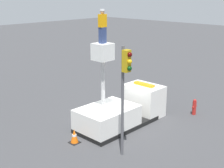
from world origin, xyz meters
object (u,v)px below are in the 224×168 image
at_px(traffic_light_pole, 125,81).
at_px(traffic_cone_rear, 74,136).
at_px(bucket_truck, 122,110).
at_px(fire_hydrant, 194,107).
at_px(worker, 102,26).

bearing_deg(traffic_light_pole, traffic_cone_rear, 106.61).
distance_m(bucket_truck, traffic_light_pole, 4.79).
relative_size(bucket_truck, fire_hydrant, 5.56).
bearing_deg(worker, bucket_truck, 0.00).
height_order(worker, fire_hydrant, worker).
height_order(bucket_truck, worker, worker).
xyz_separation_m(traffic_light_pole, fire_hydrant, (7.10, 0.25, -3.28)).
bearing_deg(fire_hydrant, bucket_truck, 151.50).
bearing_deg(fire_hydrant, worker, 158.20).
relative_size(bucket_truck, traffic_cone_rear, 7.53).
xyz_separation_m(bucket_truck, fire_hydrant, (4.38, -2.38, -0.35)).
bearing_deg(worker, fire_hydrant, -21.80).
distance_m(traffic_light_pole, fire_hydrant, 7.83).
distance_m(fire_hydrant, traffic_cone_rear, 8.33).
xyz_separation_m(traffic_light_pole, traffic_cone_rear, (-0.83, 2.78, -3.43)).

